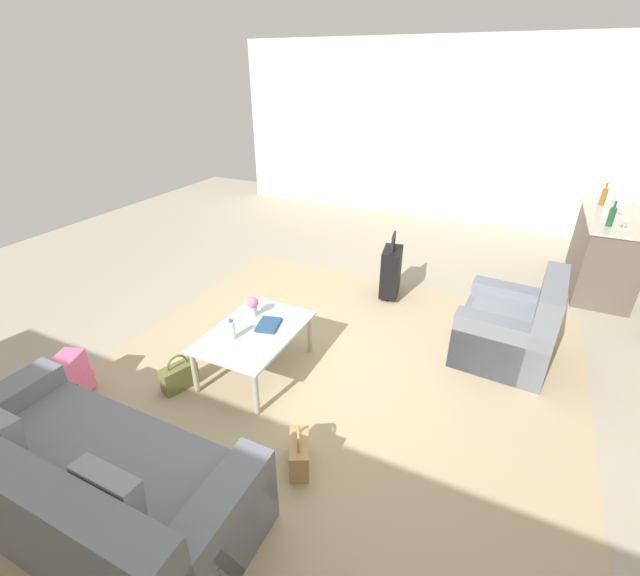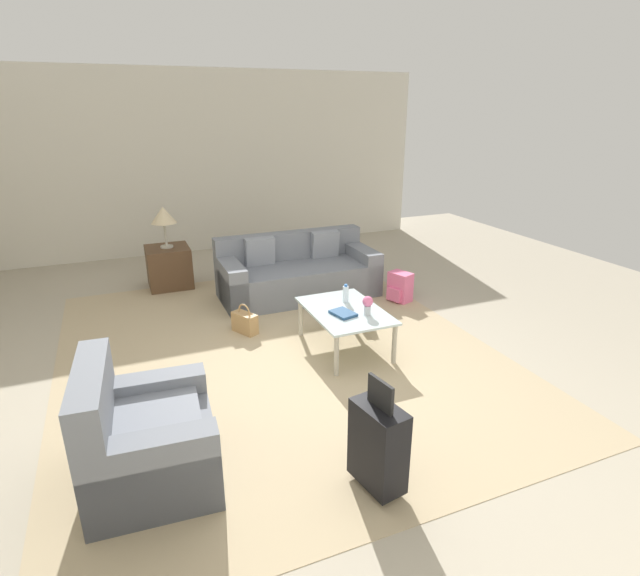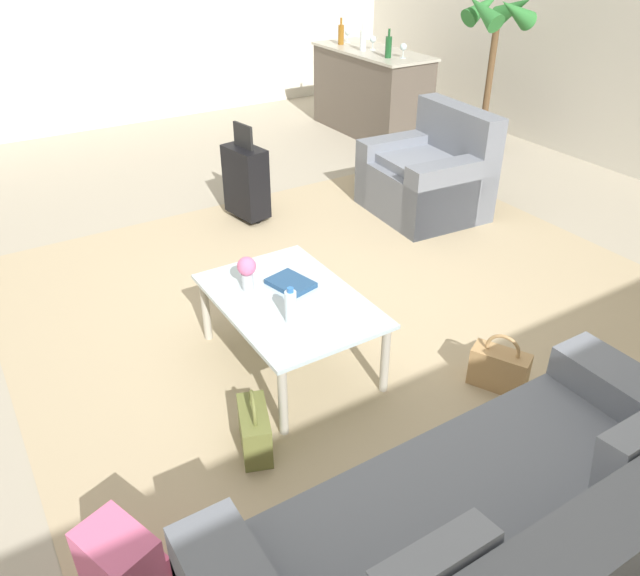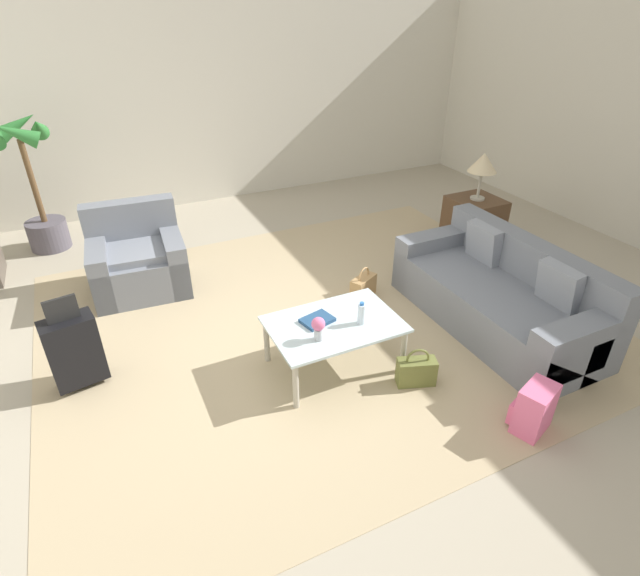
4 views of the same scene
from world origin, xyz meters
name	(u,v)px [view 4 (image 4 of 4)]	position (x,y,z in m)	size (l,w,h in m)	color
ground_plane	(271,347)	(0.00, 0.00, 0.00)	(12.00, 12.00, 0.00)	#A89E89
wall_back	(162,99)	(0.00, 4.06, 1.55)	(10.24, 0.12, 3.10)	beige
area_rug	(320,320)	(0.60, 0.20, 0.00)	(5.20, 4.40, 0.01)	tan
couch	(503,297)	(2.19, -0.60, 0.29)	(0.95, 2.13, 0.84)	slate
armchair	(138,262)	(-0.89, 1.67, 0.31)	(1.02, 0.91, 0.92)	slate
coffee_table	(334,328)	(0.40, -0.50, 0.41)	(1.09, 0.75, 0.46)	silver
water_bottle	(361,314)	(0.60, -0.60, 0.55)	(0.06, 0.06, 0.20)	silver
coffee_table_book	(317,320)	(0.28, -0.42, 0.48)	(0.26, 0.19, 0.03)	navy
flower_vase	(318,327)	(0.18, -0.65, 0.58)	(0.11, 0.11, 0.21)	#B2B7BC
side_table	(473,221)	(3.20, 1.00, 0.29)	(0.60, 0.60, 0.59)	#513823
table_lamp	(483,164)	(3.20, 1.00, 1.04)	(0.36, 0.36, 0.59)	#ADA899
suitcase_black	(74,350)	(-1.60, 0.20, 0.36)	(0.43, 0.28, 0.85)	black
handbag_tan	(363,286)	(1.21, 0.40, 0.13)	(0.35, 0.27, 0.36)	tan
handbag_olive	(416,371)	(0.92, -1.00, 0.13)	(0.35, 0.24, 0.36)	olive
backpack_pink	(533,409)	(1.40, -1.79, 0.19)	(0.35, 0.32, 0.40)	pink
potted_palm	(35,188)	(-1.80, 3.20, 0.79)	(0.64, 0.64, 1.69)	#514C56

